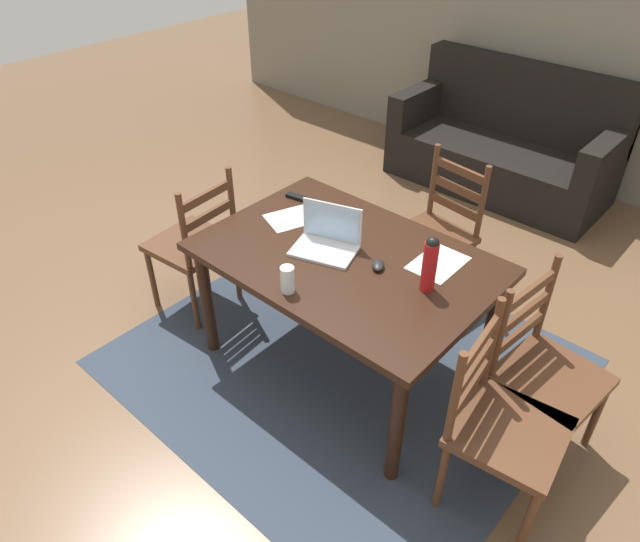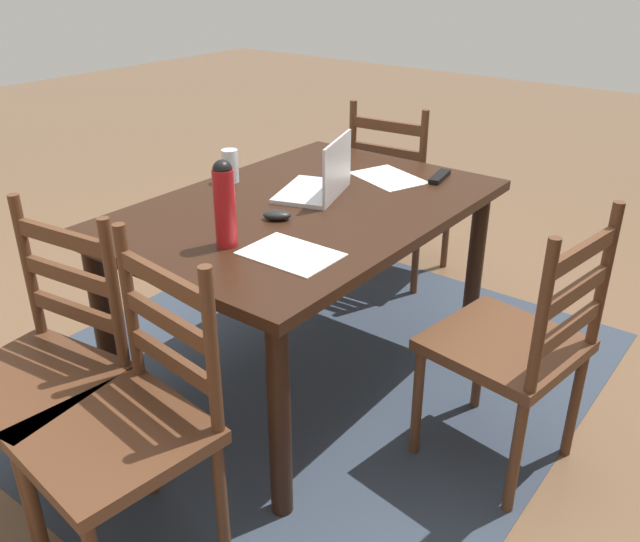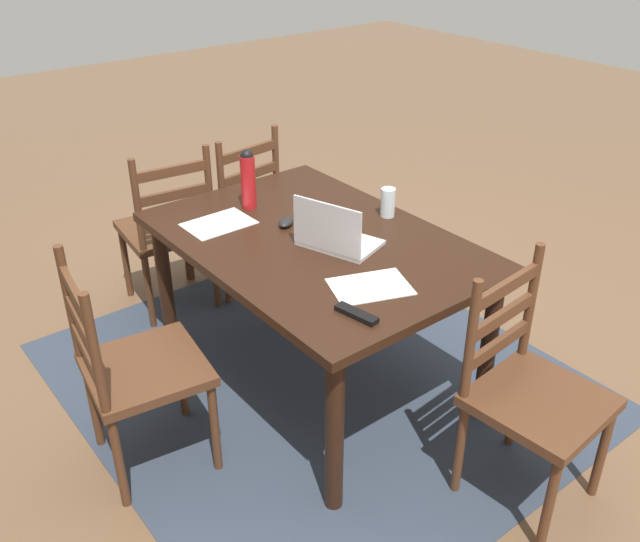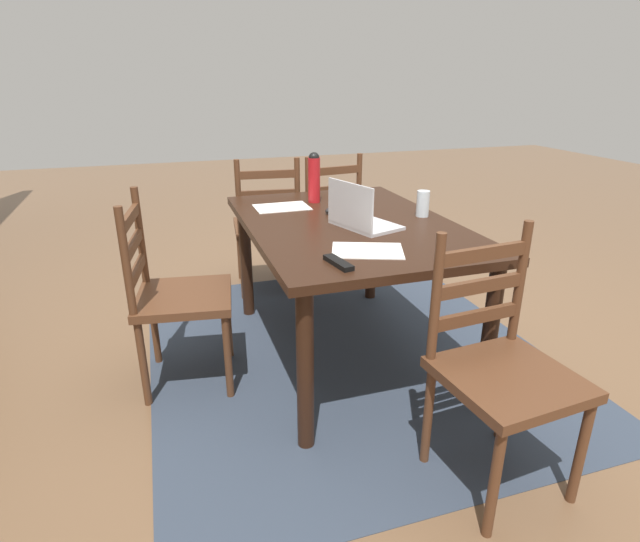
{
  "view_description": "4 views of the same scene",
  "coord_description": "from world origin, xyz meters",
  "px_view_note": "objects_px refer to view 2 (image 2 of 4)",
  "views": [
    {
      "loc": [
        1.51,
        -1.89,
        2.44
      ],
      "look_at": [
        -0.08,
        -0.11,
        0.67
      ],
      "focal_mm": 32.81,
      "sensor_mm": 36.0,
      "label": 1
    },
    {
      "loc": [
        1.84,
        1.49,
        1.63
      ],
      "look_at": [
        0.04,
        0.11,
        0.52
      ],
      "focal_mm": 37.6,
      "sensor_mm": 36.0,
      "label": 2
    },
    {
      "loc": [
        -2.11,
        1.63,
        2.09
      ],
      "look_at": [
        0.12,
        -0.12,
        0.5
      ],
      "focal_mm": 38.96,
      "sensor_mm": 36.0,
      "label": 3
    },
    {
      "loc": [
        -2.31,
        0.9,
        1.45
      ],
      "look_at": [
        0.04,
        0.14,
        0.49
      ],
      "focal_mm": 28.59,
      "sensor_mm": 36.0,
      "label": 4
    }
  ],
  "objects_px": {
    "chair_right_near": "(41,373)",
    "laptop": "(322,181)",
    "chair_left_near": "(398,194)",
    "drinking_glass": "(230,166)",
    "water_bottle": "(225,202)",
    "tv_remote": "(440,177)",
    "dining_table": "(305,226)",
    "computer_mouse": "(277,215)",
    "chair_far_head": "(516,347)",
    "chair_right_far": "(128,427)"
  },
  "relations": [
    {
      "from": "chair_far_head",
      "to": "chair_right_near",
      "type": "distance_m",
      "value": 1.48
    },
    {
      "from": "water_bottle",
      "to": "tv_remote",
      "type": "distance_m",
      "value": 1.05
    },
    {
      "from": "chair_left_near",
      "to": "computer_mouse",
      "type": "relative_size",
      "value": 9.5
    },
    {
      "from": "chair_left_near",
      "to": "computer_mouse",
      "type": "bearing_deg",
      "value": 10.36
    },
    {
      "from": "chair_left_near",
      "to": "water_bottle",
      "type": "distance_m",
      "value": 1.56
    },
    {
      "from": "chair_far_head",
      "to": "drinking_glass",
      "type": "relative_size",
      "value": 7.1
    },
    {
      "from": "chair_right_far",
      "to": "laptop",
      "type": "height_order",
      "value": "laptop"
    },
    {
      "from": "computer_mouse",
      "to": "laptop",
      "type": "bearing_deg",
      "value": 151.06
    },
    {
      "from": "dining_table",
      "to": "laptop",
      "type": "xyz_separation_m",
      "value": [
        -0.12,
        -0.01,
        0.15
      ]
    },
    {
      "from": "water_bottle",
      "to": "chair_left_near",
      "type": "bearing_deg",
      "value": -170.79
    },
    {
      "from": "tv_remote",
      "to": "chair_right_far",
      "type": "bearing_deg",
      "value": -102.53
    },
    {
      "from": "chair_left_near",
      "to": "drinking_glass",
      "type": "height_order",
      "value": "chair_left_near"
    },
    {
      "from": "laptop",
      "to": "tv_remote",
      "type": "distance_m",
      "value": 0.53
    },
    {
      "from": "dining_table",
      "to": "laptop",
      "type": "relative_size",
      "value": 3.93
    },
    {
      "from": "tv_remote",
      "to": "laptop",
      "type": "bearing_deg",
      "value": -131.28
    },
    {
      "from": "laptop",
      "to": "tv_remote",
      "type": "height_order",
      "value": "laptop"
    },
    {
      "from": "chair_far_head",
      "to": "chair_right_far",
      "type": "relative_size",
      "value": 1.0
    },
    {
      "from": "chair_left_near",
      "to": "water_bottle",
      "type": "relative_size",
      "value": 3.33
    },
    {
      "from": "chair_right_near",
      "to": "laptop",
      "type": "height_order",
      "value": "laptop"
    },
    {
      "from": "dining_table",
      "to": "computer_mouse",
      "type": "bearing_deg",
      "value": 7.11
    },
    {
      "from": "water_bottle",
      "to": "chair_far_head",
      "type": "bearing_deg",
      "value": 118.18
    },
    {
      "from": "chair_left_near",
      "to": "laptop",
      "type": "bearing_deg",
      "value": 11.89
    },
    {
      "from": "drinking_glass",
      "to": "tv_remote",
      "type": "distance_m",
      "value": 0.86
    },
    {
      "from": "water_bottle",
      "to": "laptop",
      "type": "bearing_deg",
      "value": -175.1
    },
    {
      "from": "chair_far_head",
      "to": "chair_right_near",
      "type": "height_order",
      "value": "same"
    },
    {
      "from": "chair_left_near",
      "to": "chair_right_near",
      "type": "xyz_separation_m",
      "value": [
        2.05,
        -0.01,
        0.0
      ]
    },
    {
      "from": "chair_far_head",
      "to": "chair_right_far",
      "type": "xyz_separation_m",
      "value": [
        1.02,
        -0.67,
        0.0
      ]
    },
    {
      "from": "dining_table",
      "to": "laptop",
      "type": "height_order",
      "value": "laptop"
    },
    {
      "from": "dining_table",
      "to": "chair_right_near",
      "type": "relative_size",
      "value": 1.55
    },
    {
      "from": "chair_far_head",
      "to": "laptop",
      "type": "relative_size",
      "value": 2.54
    },
    {
      "from": "dining_table",
      "to": "water_bottle",
      "type": "relative_size",
      "value": 5.15
    },
    {
      "from": "dining_table",
      "to": "tv_remote",
      "type": "bearing_deg",
      "value": 155.49
    },
    {
      "from": "laptop",
      "to": "water_bottle",
      "type": "distance_m",
      "value": 0.58
    },
    {
      "from": "computer_mouse",
      "to": "tv_remote",
      "type": "bearing_deg",
      "value": 127.86
    },
    {
      "from": "laptop",
      "to": "tv_remote",
      "type": "relative_size",
      "value": 2.2
    },
    {
      "from": "laptop",
      "to": "computer_mouse",
      "type": "bearing_deg",
      "value": 5.73
    },
    {
      "from": "water_bottle",
      "to": "tv_remote",
      "type": "height_order",
      "value": "water_bottle"
    },
    {
      "from": "chair_far_head",
      "to": "dining_table",
      "type": "bearing_deg",
      "value": -90.39
    },
    {
      "from": "dining_table",
      "to": "chair_right_near",
      "type": "xyz_separation_m",
      "value": [
        1.02,
        -0.21,
        -0.2
      ]
    },
    {
      "from": "dining_table",
      "to": "drinking_glass",
      "type": "relative_size",
      "value": 10.97
    },
    {
      "from": "chair_right_near",
      "to": "tv_remote",
      "type": "height_order",
      "value": "chair_right_near"
    },
    {
      "from": "drinking_glass",
      "to": "computer_mouse",
      "type": "relative_size",
      "value": 1.34
    },
    {
      "from": "laptop",
      "to": "computer_mouse",
      "type": "height_order",
      "value": "laptop"
    },
    {
      "from": "chair_left_near",
      "to": "chair_far_head",
      "type": "height_order",
      "value": "same"
    },
    {
      "from": "chair_right_far",
      "to": "computer_mouse",
      "type": "xyz_separation_m",
      "value": [
        -0.84,
        -0.18,
        0.31
      ]
    },
    {
      "from": "chair_far_head",
      "to": "drinking_glass",
      "type": "xyz_separation_m",
      "value": [
        -0.03,
        -1.28,
        0.36
      ]
    },
    {
      "from": "chair_left_near",
      "to": "drinking_glass",
      "type": "xyz_separation_m",
      "value": [
        1.0,
        -0.2,
        0.36
      ]
    },
    {
      "from": "chair_left_near",
      "to": "laptop",
      "type": "xyz_separation_m",
      "value": [
        0.9,
        0.19,
        0.35
      ]
    },
    {
      "from": "dining_table",
      "to": "chair_right_far",
      "type": "xyz_separation_m",
      "value": [
        1.02,
        0.21,
        -0.2
      ]
    },
    {
      "from": "chair_far_head",
      "to": "computer_mouse",
      "type": "relative_size",
      "value": 9.5
    }
  ]
}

